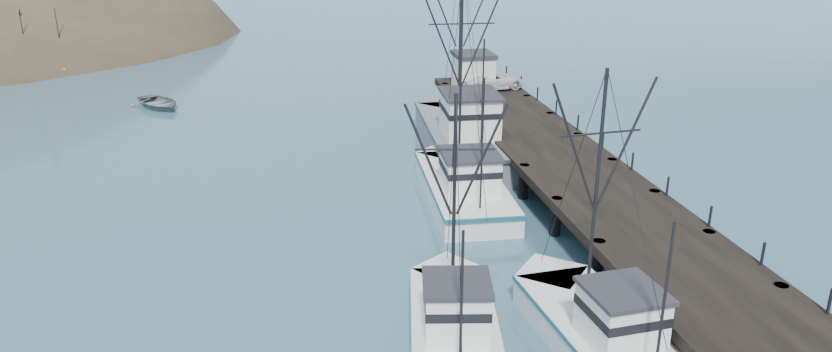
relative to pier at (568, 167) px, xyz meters
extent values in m
cube|color=black|center=(0.00, 0.00, 0.06)|extent=(6.00, 44.00, 0.50)
cylinder|color=black|center=(-2.60, -15.00, -0.69)|extent=(0.56, 0.56, 2.00)
cylinder|color=black|center=(2.60, -15.00, -0.69)|extent=(0.56, 0.56, 2.00)
cylinder|color=black|center=(-2.60, -10.00, -0.69)|extent=(0.56, 0.56, 2.00)
cylinder|color=black|center=(2.60, -10.00, -0.69)|extent=(0.56, 0.56, 2.00)
cylinder|color=black|center=(-2.60, -5.00, -0.69)|extent=(0.56, 0.56, 2.00)
cylinder|color=black|center=(2.60, -5.00, -0.69)|extent=(0.56, 0.56, 2.00)
cylinder|color=black|center=(-2.60, 0.00, -0.69)|extent=(0.56, 0.56, 2.00)
cylinder|color=black|center=(2.60, 0.00, -0.69)|extent=(0.56, 0.56, 2.00)
cylinder|color=black|center=(-2.60, 5.00, -0.69)|extent=(0.56, 0.56, 2.00)
cylinder|color=black|center=(2.60, 5.00, -0.69)|extent=(0.56, 0.56, 2.00)
cylinder|color=black|center=(-2.60, 10.00, -0.69)|extent=(0.56, 0.56, 2.00)
cylinder|color=black|center=(2.60, 10.00, -0.69)|extent=(0.56, 0.56, 2.00)
cylinder|color=black|center=(-2.60, 15.00, -0.69)|extent=(0.56, 0.56, 2.00)
cylinder|color=black|center=(2.60, 15.00, -0.69)|extent=(0.56, 0.56, 2.00)
cylinder|color=black|center=(-2.60, 20.00, -0.69)|extent=(0.56, 0.56, 2.00)
cylinder|color=black|center=(2.60, 20.00, -0.69)|extent=(0.56, 0.56, 2.00)
cube|color=silver|center=(-39.44, 40.03, -1.39)|extent=(1.00, 3.50, 0.90)
cylinder|color=black|center=(-39.44, 40.03, 1.51)|extent=(0.08, 0.08, 6.00)
cube|color=silver|center=(-36.28, 39.79, -1.39)|extent=(1.00, 3.50, 0.90)
cylinder|color=black|center=(-36.28, 39.79, 1.51)|extent=(0.08, 0.08, 6.00)
cube|color=silver|center=(-39.01, 38.40, -1.39)|extent=(1.00, 3.50, 0.90)
cylinder|color=black|center=(-39.01, 38.40, 1.51)|extent=(0.08, 0.08, 6.00)
cube|color=silver|center=(-4.68, -15.22, -1.24)|extent=(4.10, 8.93, 1.60)
cube|color=silver|center=(-5.04, -10.89, -1.24)|extent=(3.38, 3.38, 1.60)
cube|color=#1A5968|center=(-4.68, -15.22, -0.54)|extent=(4.18, 9.16, 0.18)
cube|color=silver|center=(-4.59, -16.33, 0.51)|extent=(2.57, 2.64, 1.90)
cube|color=#26262B|center=(-4.59, -16.33, 1.54)|extent=(2.79, 2.88, 0.16)
cylinder|color=black|center=(-4.79, -13.89, 4.15)|extent=(0.14, 0.14, 9.19)
cylinder|color=black|center=(-4.40, -18.54, 2.32)|extent=(0.10, 0.10, 5.51)
cube|color=silver|center=(-9.91, -13.75, -1.24)|extent=(4.50, 8.34, 1.60)
cube|color=silver|center=(-9.23, -9.85, -1.24)|extent=(3.14, 3.14, 1.60)
cube|color=#204B94|center=(-9.91, -13.75, -0.54)|extent=(4.60, 8.55, 0.18)
cube|color=silver|center=(-10.09, -14.75, 0.51)|extent=(2.58, 2.58, 1.90)
cube|color=#26262B|center=(-10.09, -14.75, 1.54)|extent=(2.81, 2.82, 0.16)
cylinder|color=black|center=(-9.70, -12.55, 3.67)|extent=(0.14, 0.14, 8.21)
cylinder|color=black|center=(-10.44, -16.75, 2.02)|extent=(0.10, 0.10, 4.93)
cube|color=silver|center=(-5.99, 0.18, -1.24)|extent=(4.52, 10.60, 1.60)
cube|color=silver|center=(-5.74, 5.38, -1.24)|extent=(4.01, 4.01, 1.60)
cube|color=#164B5A|center=(-5.99, 0.18, -0.54)|extent=(4.61, 10.88, 0.18)
cube|color=silver|center=(-6.06, -1.16, 0.51)|extent=(2.95, 3.07, 1.90)
cube|color=#26262B|center=(-6.06, -1.16, 1.54)|extent=(3.20, 3.35, 0.16)
cylinder|color=black|center=(-5.91, 1.78, 5.13)|extent=(0.14, 0.14, 11.13)
cylinder|color=black|center=(-6.19, -3.83, 2.90)|extent=(0.10, 0.10, 6.68)
cube|color=slate|center=(-4.00, 8.18, -0.94)|extent=(5.39, 13.65, 2.20)
cube|color=slate|center=(-3.62, 14.88, -0.94)|extent=(4.65, 4.65, 2.20)
cube|color=#232228|center=(-4.00, 8.18, 0.06)|extent=(5.50, 13.99, 0.18)
cube|color=silver|center=(-4.09, 6.47, 1.46)|extent=(3.46, 3.96, 2.60)
cube|color=#26262B|center=(-4.09, 6.47, 2.84)|extent=(3.76, 4.32, 0.16)
cylinder|color=black|center=(-3.88, 10.24, 5.72)|extent=(0.14, 0.14, 11.12)
cylinder|color=black|center=(-4.28, 3.04, 3.50)|extent=(0.10, 0.10, 6.67)
cube|color=silver|center=(-0.82, 18.00, 1.56)|extent=(2.80, 3.00, 2.50)
cube|color=#26262B|center=(-0.82, 18.00, 2.96)|extent=(3.00, 3.20, 0.30)
imported|color=silver|center=(0.52, 17.41, 1.04)|extent=(5.62, 3.41, 1.46)
imported|color=slate|center=(-25.48, 24.42, -1.69)|extent=(5.87, 6.35, 1.07)
camera|label=1|loc=(-15.76, -36.98, 14.03)|focal=32.00mm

